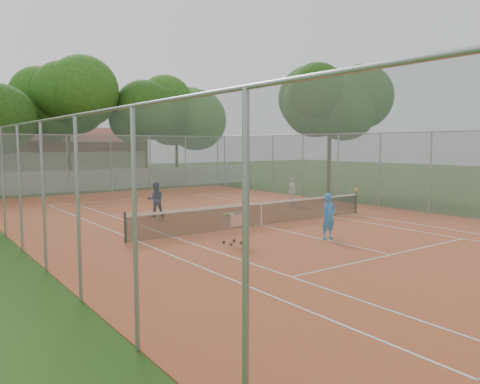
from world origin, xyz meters
TOP-DOWN VIEW (x-y plane):
  - ground at (0.00, 0.00)m, footprint 120.00×120.00m
  - court_pad at (0.00, 0.00)m, footprint 18.00×34.00m
  - court_lines at (0.00, 0.00)m, footprint 10.98×23.78m
  - tennis_net at (0.00, 0.00)m, footprint 11.88×0.10m
  - perimeter_fence at (0.00, 0.00)m, footprint 18.00×34.00m
  - boundary_wall at (0.00, 19.00)m, footprint 26.00×0.30m
  - clubhouse at (-2.00, 29.00)m, footprint 16.40×9.00m
  - tropical_trees at (0.00, 22.00)m, footprint 29.00×19.00m
  - player_near at (0.17, -3.62)m, footprint 0.61×0.40m
  - player_far_left at (-2.49, 4.77)m, footprint 0.93×0.82m
  - player_far_right at (5.34, 3.95)m, footprint 0.98×0.72m
  - ball_hopper at (-3.07, -2.29)m, footprint 0.73×0.73m

SIDE VIEW (x-z plane):
  - ground at x=0.00m, z-range 0.00..0.00m
  - court_pad at x=0.00m, z-range 0.00..0.02m
  - court_lines at x=0.00m, z-range 0.02..0.03m
  - tennis_net at x=0.00m, z-range 0.02..1.00m
  - ball_hopper at x=-3.07m, z-range 0.02..1.17m
  - boundary_wall at x=0.00m, z-range 0.00..1.50m
  - player_far_right at x=5.34m, z-range 0.02..1.57m
  - player_far_left at x=-2.49m, z-range 0.02..1.63m
  - player_near at x=0.17m, z-range 0.02..1.66m
  - perimeter_fence at x=0.00m, z-range 0.00..4.00m
  - clubhouse at x=-2.00m, z-range 0.00..4.40m
  - tropical_trees at x=0.00m, z-range 0.00..10.00m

